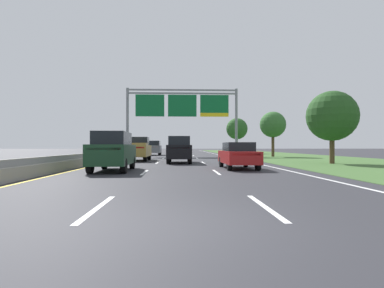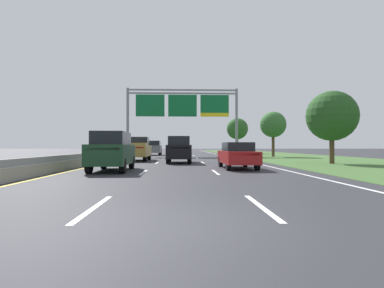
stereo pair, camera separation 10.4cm
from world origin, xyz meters
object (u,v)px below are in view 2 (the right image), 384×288
Objects in this scene: car_black_centre_lane_suv at (179,149)px; roadside_tree_mid at (273,125)px; overhead_sign_gantry at (183,108)px; pickup_truck_gold at (138,149)px; car_darkgreen_left_lane_suv at (112,151)px; car_red_right_lane_sedan at (237,155)px; roadside_tree_far at (237,129)px; car_navy_centre_lane_suv at (181,147)px; car_grey_left_lane_suv at (154,148)px; roadside_tree_near at (332,116)px.

roadside_tree_mid is (11.73, 13.38, 2.93)m from car_black_centre_lane_suv.
car_black_centre_lane_suv is (-0.38, -16.65, -5.36)m from overhead_sign_gantry.
car_darkgreen_left_lane_suv is at bearing -179.19° from pickup_truck_gold.
overhead_sign_gantry reaches higher than car_black_centre_lane_suv.
roadside_tree_mid reaches higher than car_red_right_lane_sedan.
roadside_tree_far is at bearing -21.21° from car_darkgreen_left_lane_suv.
pickup_truck_gold reaches higher than car_black_centre_lane_suv.
car_darkgreen_left_lane_suv is at bearing 155.56° from car_black_centre_lane_suv.
car_darkgreen_left_lane_suv is 0.84× the size of roadside_tree_mid.
car_darkgreen_left_lane_suv is (-3.85, -41.02, 0.00)m from car_navy_centre_lane_suv.
roadside_tree_far reaches higher than car_navy_centre_lane_suv.
pickup_truck_gold reaches higher than car_darkgreen_left_lane_suv.
pickup_truck_gold is at bearing 173.78° from car_navy_centre_lane_suv.
overhead_sign_gantry is 7.88m from car_grey_left_lane_suv.
overhead_sign_gantry is 17.50m from car_black_centre_lane_suv.
roadside_tree_far is (10.12, 14.40, -1.97)m from overhead_sign_gantry.
car_navy_centre_lane_suv is at bearing -17.94° from car_grey_left_lane_suv.
roadside_tree_far is (14.09, 38.83, 3.39)m from car_darkgreen_left_lane_suv.
roadside_tree_near is at bearing -58.60° from overhead_sign_gantry.
roadside_tree_mid is at bearing -16.07° from overhead_sign_gantry.
overhead_sign_gantry reaches higher than car_navy_centre_lane_suv.
roadside_tree_mid is at bearing -58.98° from pickup_truck_gold.
car_black_centre_lane_suv is 33.24m from car_navy_centre_lane_suv.
car_black_centre_lane_suv is 1.00× the size of car_grey_left_lane_suv.
car_black_centre_lane_suv is 7.25m from car_red_right_lane_sedan.
roadside_tree_mid is at bearing -148.31° from car_navy_centre_lane_suv.
roadside_tree_near is at bearing -88.06° from roadside_tree_far.
car_red_right_lane_sedan is at bearing -79.68° from car_darkgreen_left_lane_suv.
roadside_tree_mid reaches higher than car_darkgreen_left_lane_suv.
roadside_tree_far is (14.22, 10.33, 3.39)m from car_grey_left_lane_suv.
car_red_right_lane_sedan is 21.58m from roadside_tree_mid.
overhead_sign_gantry is at bearing 7.16° from car_red_right_lane_sedan.
car_navy_centre_lane_suv is 0.86× the size of roadside_tree_near.
pickup_truck_gold is (-4.19, -12.72, -5.38)m from overhead_sign_gantry.
overhead_sign_gantry is 3.17× the size of car_navy_centre_lane_suv.
overhead_sign_gantry is at bearing -10.50° from car_darkgreen_left_lane_suv.
roadside_tree_far reaches higher than car_grey_left_lane_suv.
roadside_tree_mid is at bearing -37.15° from car_darkgreen_left_lane_suv.
car_navy_centre_lane_suv is (-0.12, 16.58, -5.36)m from overhead_sign_gantry.
pickup_truck_gold is 1.15× the size of car_grey_left_lane_suv.
roadside_tree_near is 15.14m from roadside_tree_mid.
overhead_sign_gantry is 25.33m from car_darkgreen_left_lane_suv.
overhead_sign_gantry is 21.74m from roadside_tree_near.
roadside_tree_near reaches higher than car_darkgreen_left_lane_suv.
car_navy_centre_lane_suv is 1.01× the size of car_grey_left_lane_suv.
car_navy_centre_lane_suv is at bearing 90.41° from overhead_sign_gantry.
car_black_centre_lane_suv reaches higher than car_red_right_lane_sedan.
car_black_centre_lane_suv is 1.07× the size of car_red_right_lane_sedan.
car_black_centre_lane_suv is at bearing 28.58° from car_red_right_lane_sedan.
overhead_sign_gantry is at bearing 163.93° from roadside_tree_mid.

